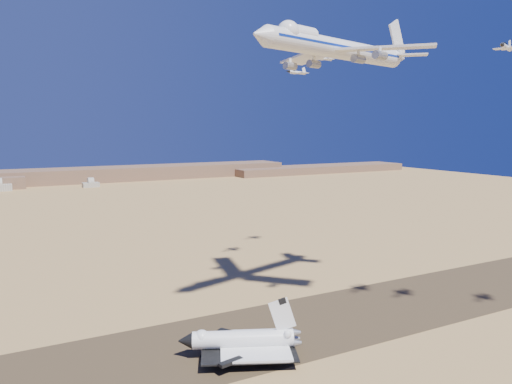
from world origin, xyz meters
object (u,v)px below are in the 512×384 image
crew_c (282,356)px  chase_jet_e (324,59)px  chase_jet_a (506,47)px  crew_a (272,358)px  carrier_747 (335,48)px  chase_jet_d (297,72)px  shuttle (242,341)px  crew_b (269,362)px

crew_c → chase_jet_e: 158.01m
crew_c → chase_jet_a: 120.48m
chase_jet_a → chase_jet_e: size_ratio=1.02×
crew_a → chase_jet_e: size_ratio=0.12×
crew_c → chase_jet_e: size_ratio=0.12×
carrier_747 → chase_jet_a: carrier_747 is taller
crew_c → chase_jet_e: (77.87, 88.35, 105.34)m
chase_jet_d → shuttle: bearing=-151.5°
crew_a → chase_jet_d: chase_jet_d is taller
shuttle → crew_b: size_ratio=21.23×
chase_jet_a → chase_jet_d: chase_jet_a is taller
shuttle → chase_jet_e: (87.92, 80.92, 101.17)m
crew_a → crew_c: (3.10, -0.37, 0.01)m
chase_jet_d → crew_a: bearing=-145.2°
chase_jet_a → chase_jet_e: 108.65m
crew_a → crew_c: 3.12m
crew_b → chase_jet_a: size_ratio=0.13×
shuttle → chase_jet_d: 127.85m
carrier_747 → chase_jet_d: 51.94m
crew_c → chase_jet_a: (70.48, -19.62, 95.73)m
crew_a → crew_b: bearing=120.3°
chase_jet_e → shuttle: bearing=-152.1°
crew_b → chase_jet_e: 161.55m
shuttle → crew_b: (4.69, -9.00, -4.10)m
shuttle → carrier_747: size_ratio=0.44×
crew_c → chase_jet_d: bearing=-77.2°
chase_jet_a → chase_jet_e: chase_jet_e is taller
chase_jet_a → crew_a: bearing=140.2°
chase_jet_d → chase_jet_e: chase_jet_e is taller
crew_a → chase_jet_d: (54.38, 72.08, 95.60)m
carrier_747 → crew_c: carrier_747 is taller
crew_c → chase_jet_e: chase_jet_e is taller
crew_a → crew_c: bearing=-106.8°
chase_jet_a → chase_jet_d: (-19.20, 92.06, -0.14)m
carrier_747 → crew_a: size_ratio=53.08×
shuttle → carrier_747: bearing=42.8°
shuttle → crew_b: bearing=-38.7°
shuttle → carrier_747: 105.93m
carrier_747 → chase_jet_d: carrier_747 is taller
carrier_747 → crew_b: carrier_747 is taller
shuttle → crew_a: shuttle is taller
shuttle → chase_jet_d: chase_jet_d is taller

